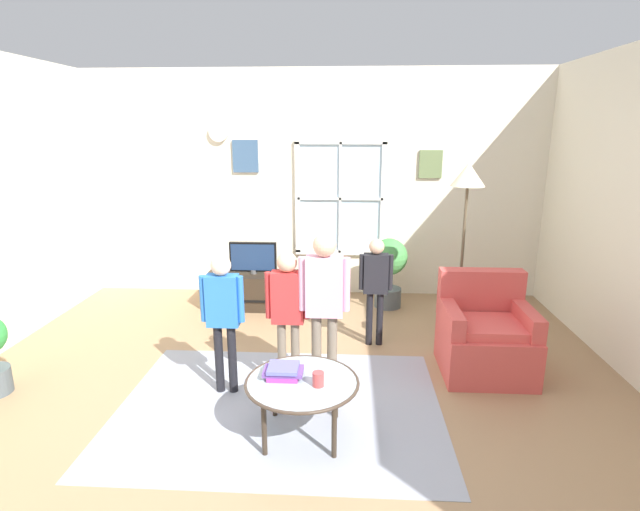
{
  "coord_description": "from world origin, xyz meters",
  "views": [
    {
      "loc": [
        0.45,
        -3.24,
        2.11
      ],
      "look_at": [
        0.22,
        0.87,
        1.04
      ],
      "focal_mm": 27.32,
      "sensor_mm": 36.0,
      "label": 1
    }
  ],
  "objects_px": {
    "tv_stand": "(254,290)",
    "book_stack": "(283,371)",
    "person_black_shirt": "(376,280)",
    "person_red_shirt": "(288,305)",
    "person_pink_shirt": "(324,296)",
    "television": "(253,257)",
    "potted_plant_by_window": "(389,266)",
    "floor_lamp": "(467,194)",
    "cup": "(318,379)",
    "remote_near_books": "(291,371)",
    "remote_near_cup": "(288,376)",
    "armchair": "(485,337)",
    "coffee_table": "(302,384)",
    "person_blue_shirt": "(223,309)"
  },
  "relations": [
    {
      "from": "television",
      "to": "armchair",
      "type": "distance_m",
      "value": 2.8
    },
    {
      "from": "tv_stand",
      "to": "television",
      "type": "bearing_deg",
      "value": -90.0
    },
    {
      "from": "coffee_table",
      "to": "remote_near_books",
      "type": "xyz_separation_m",
      "value": [
        -0.09,
        0.11,
        0.04
      ]
    },
    {
      "from": "person_black_shirt",
      "to": "person_red_shirt",
      "type": "distance_m",
      "value": 1.18
    },
    {
      "from": "television",
      "to": "cup",
      "type": "distance_m",
      "value": 2.76
    },
    {
      "from": "coffee_table",
      "to": "remote_near_cup",
      "type": "distance_m",
      "value": 0.12
    },
    {
      "from": "tv_stand",
      "to": "person_pink_shirt",
      "type": "bearing_deg",
      "value": -63.95
    },
    {
      "from": "remote_near_books",
      "to": "person_black_shirt",
      "type": "distance_m",
      "value": 1.6
    },
    {
      "from": "book_stack",
      "to": "person_pink_shirt",
      "type": "bearing_deg",
      "value": 64.84
    },
    {
      "from": "cup",
      "to": "person_black_shirt",
      "type": "xyz_separation_m",
      "value": [
        0.47,
        1.61,
        0.21
      ]
    },
    {
      "from": "remote_near_books",
      "to": "book_stack",
      "type": "bearing_deg",
      "value": -124.07
    },
    {
      "from": "armchair",
      "to": "coffee_table",
      "type": "relative_size",
      "value": 1.09
    },
    {
      "from": "floor_lamp",
      "to": "remote_near_books",
      "type": "bearing_deg",
      "value": -134.49
    },
    {
      "from": "remote_near_books",
      "to": "person_black_shirt",
      "type": "relative_size",
      "value": 0.13
    },
    {
      "from": "tv_stand",
      "to": "person_red_shirt",
      "type": "xyz_separation_m",
      "value": [
        0.65,
        -1.9,
        0.53
      ]
    },
    {
      "from": "armchair",
      "to": "remote_near_books",
      "type": "bearing_deg",
      "value": -149.95
    },
    {
      "from": "television",
      "to": "person_pink_shirt",
      "type": "bearing_deg",
      "value": -63.92
    },
    {
      "from": "armchair",
      "to": "cup",
      "type": "xyz_separation_m",
      "value": [
        -1.42,
        -1.11,
        0.15
      ]
    },
    {
      "from": "potted_plant_by_window",
      "to": "coffee_table",
      "type": "bearing_deg",
      "value": -106.86
    },
    {
      "from": "person_pink_shirt",
      "to": "floor_lamp",
      "type": "distance_m",
      "value": 1.8
    },
    {
      "from": "tv_stand",
      "to": "person_black_shirt",
      "type": "xyz_separation_m",
      "value": [
        1.4,
        -0.99,
        0.47
      ]
    },
    {
      "from": "floor_lamp",
      "to": "person_blue_shirt",
      "type": "bearing_deg",
      "value": -152.45
    },
    {
      "from": "coffee_table",
      "to": "potted_plant_by_window",
      "type": "distance_m",
      "value": 2.77
    },
    {
      "from": "tv_stand",
      "to": "book_stack",
      "type": "xyz_separation_m",
      "value": [
        0.69,
        -2.49,
        0.26
      ]
    },
    {
      "from": "cup",
      "to": "tv_stand",
      "type": "bearing_deg",
      "value": 109.86
    },
    {
      "from": "book_stack",
      "to": "potted_plant_by_window",
      "type": "distance_m",
      "value": 2.76
    },
    {
      "from": "remote_near_books",
      "to": "remote_near_cup",
      "type": "distance_m",
      "value": 0.07
    },
    {
      "from": "person_black_shirt",
      "to": "tv_stand",
      "type": "bearing_deg",
      "value": 144.72
    },
    {
      "from": "remote_near_cup",
      "to": "person_black_shirt",
      "type": "relative_size",
      "value": 0.13
    },
    {
      "from": "armchair",
      "to": "person_pink_shirt",
      "type": "distance_m",
      "value": 1.56
    },
    {
      "from": "tv_stand",
      "to": "person_red_shirt",
      "type": "relative_size",
      "value": 0.96
    },
    {
      "from": "cup",
      "to": "person_blue_shirt",
      "type": "xyz_separation_m",
      "value": [
        -0.8,
        0.62,
        0.26
      ]
    },
    {
      "from": "potted_plant_by_window",
      "to": "tv_stand",
      "type": "bearing_deg",
      "value": -176.35
    },
    {
      "from": "armchair",
      "to": "person_black_shirt",
      "type": "xyz_separation_m",
      "value": [
        -0.95,
        0.49,
        0.36
      ]
    },
    {
      "from": "potted_plant_by_window",
      "to": "floor_lamp",
      "type": "distance_m",
      "value": 1.54
    },
    {
      "from": "person_black_shirt",
      "to": "remote_near_books",
      "type": "bearing_deg",
      "value": -115.18
    },
    {
      "from": "television",
      "to": "floor_lamp",
      "type": "height_order",
      "value": "floor_lamp"
    },
    {
      "from": "television",
      "to": "armchair",
      "type": "relative_size",
      "value": 0.64
    },
    {
      "from": "remote_near_cup",
      "to": "person_blue_shirt",
      "type": "relative_size",
      "value": 0.12
    },
    {
      "from": "remote_near_books",
      "to": "cup",
      "type": "bearing_deg",
      "value": -39.43
    },
    {
      "from": "person_black_shirt",
      "to": "potted_plant_by_window",
      "type": "relative_size",
      "value": 1.28
    },
    {
      "from": "tv_stand",
      "to": "book_stack",
      "type": "relative_size",
      "value": 4.09
    },
    {
      "from": "person_red_shirt",
      "to": "person_pink_shirt",
      "type": "bearing_deg",
      "value": -6.73
    },
    {
      "from": "person_black_shirt",
      "to": "television",
      "type": "bearing_deg",
      "value": 144.79
    },
    {
      "from": "cup",
      "to": "remote_near_books",
      "type": "xyz_separation_m",
      "value": [
        -0.21,
        0.17,
        -0.04
      ]
    },
    {
      "from": "person_black_shirt",
      "to": "floor_lamp",
      "type": "bearing_deg",
      "value": 7.37
    },
    {
      "from": "tv_stand",
      "to": "remote_near_books",
      "type": "xyz_separation_m",
      "value": [
        0.73,
        -2.43,
        0.22
      ]
    },
    {
      "from": "television",
      "to": "coffee_table",
      "type": "distance_m",
      "value": 2.68
    },
    {
      "from": "tv_stand",
      "to": "potted_plant_by_window",
      "type": "bearing_deg",
      "value": 3.65
    },
    {
      "from": "person_black_shirt",
      "to": "book_stack",
      "type": "bearing_deg",
      "value": -115.59
    }
  ]
}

